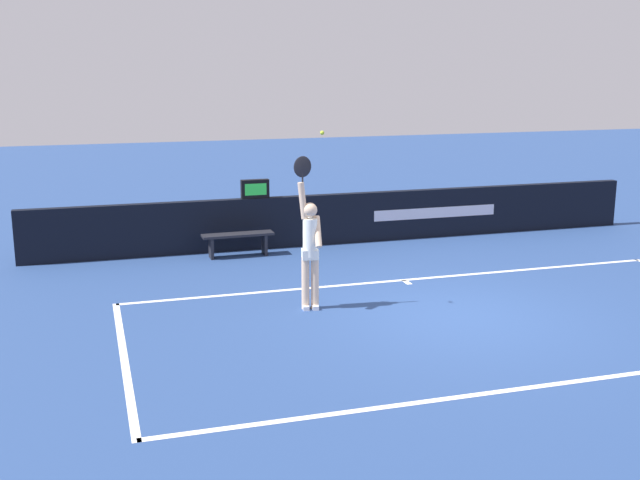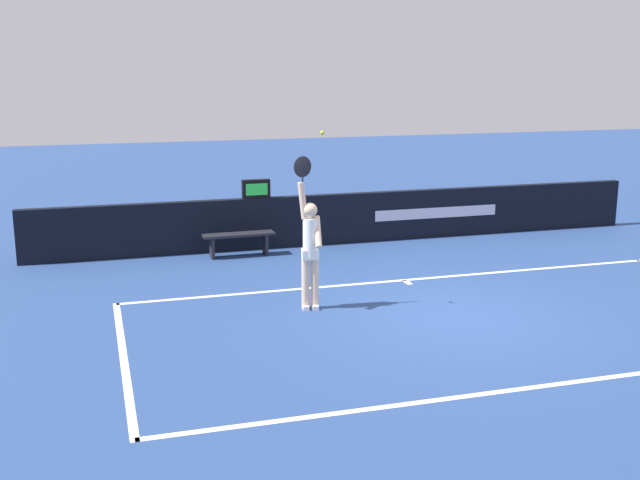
% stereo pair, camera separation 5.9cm
% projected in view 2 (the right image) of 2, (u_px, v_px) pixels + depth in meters
% --- Properties ---
extents(ground_plane, '(60.00, 60.00, 0.00)m').
position_uv_depth(ground_plane, '(457.00, 316.00, 12.43)').
color(ground_plane, navy).
extents(court_lines, '(10.54, 5.13, 0.00)m').
position_uv_depth(court_lines, '(466.00, 322.00, 12.14)').
color(court_lines, white).
rests_on(court_lines, ground).
extents(back_wall, '(14.04, 0.21, 1.12)m').
position_uv_depth(back_wall, '(349.00, 218.00, 17.40)').
color(back_wall, black).
rests_on(back_wall, ground).
extents(speed_display, '(0.60, 0.16, 0.40)m').
position_uv_depth(speed_display, '(256.00, 189.00, 16.65)').
color(speed_display, black).
rests_on(speed_display, back_wall).
extents(tennis_player, '(0.46, 0.41, 2.54)m').
position_uv_depth(tennis_player, '(310.00, 246.00, 12.57)').
color(tennis_player, beige).
rests_on(tennis_player, ground).
extents(tennis_ball, '(0.07, 0.07, 0.07)m').
position_uv_depth(tennis_ball, '(322.00, 133.00, 12.05)').
color(tennis_ball, '#C8E32E').
extents(courtside_bench_near, '(1.50, 0.39, 0.49)m').
position_uv_depth(courtside_bench_near, '(239.00, 239.00, 16.20)').
color(courtside_bench_near, black).
rests_on(courtside_bench_near, ground).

